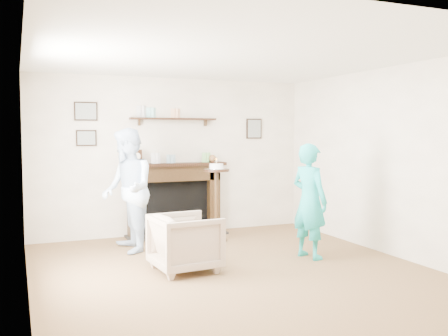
{
  "coord_description": "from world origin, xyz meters",
  "views": [
    {
      "loc": [
        -2.33,
        -5.23,
        1.62
      ],
      "look_at": [
        0.23,
        0.9,
        1.16
      ],
      "focal_mm": 40.0,
      "sensor_mm": 36.0,
      "label": 1
    }
  ],
  "objects_px": {
    "woman": "(309,258)",
    "pedestal_table": "(216,190)",
    "armchair": "(186,271)",
    "man": "(128,252)"
  },
  "relations": [
    {
      "from": "man",
      "to": "pedestal_table",
      "type": "xyz_separation_m",
      "value": [
        1.37,
        0.17,
        0.77
      ]
    },
    {
      "from": "armchair",
      "to": "pedestal_table",
      "type": "xyz_separation_m",
      "value": [
        0.94,
        1.38,
        0.77
      ]
    },
    {
      "from": "armchair",
      "to": "woman",
      "type": "bearing_deg",
      "value": -95.5
    },
    {
      "from": "armchair",
      "to": "pedestal_table",
      "type": "distance_m",
      "value": 1.83
    },
    {
      "from": "woman",
      "to": "pedestal_table",
      "type": "distance_m",
      "value": 1.76
    },
    {
      "from": "woman",
      "to": "pedestal_table",
      "type": "xyz_separation_m",
      "value": [
        -0.74,
        1.4,
        0.77
      ]
    },
    {
      "from": "armchair",
      "to": "woman",
      "type": "relative_size",
      "value": 0.5
    },
    {
      "from": "woman",
      "to": "pedestal_table",
      "type": "bearing_deg",
      "value": 11.97
    },
    {
      "from": "armchair",
      "to": "pedestal_table",
      "type": "height_order",
      "value": "pedestal_table"
    },
    {
      "from": "man",
      "to": "woman",
      "type": "relative_size",
      "value": 1.14
    }
  ]
}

